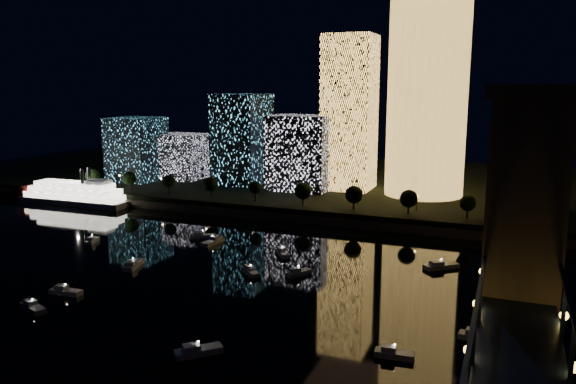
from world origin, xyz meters
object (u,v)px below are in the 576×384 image
at_px(truss_bridge, 517,263).
at_px(tower_cylindrical, 427,93).
at_px(riverboat, 71,194).
at_px(tower_rectangular, 350,113).

bearing_deg(truss_bridge, tower_cylindrical, 106.14).
xyz_separation_m(tower_cylindrical, truss_bridge, (35.68, -123.31, -30.72)).
bearing_deg(riverboat, tower_rectangular, 26.45).
bearing_deg(riverboat, truss_bridge, -22.19).
bearing_deg(truss_bridge, tower_rectangular, 118.71).
bearing_deg(riverboat, tower_cylindrical, 19.99).
relative_size(truss_bridge, riverboat, 4.85).
distance_m(tower_cylindrical, truss_bridge, 131.99).
distance_m(tower_cylindrical, riverboat, 155.95).
xyz_separation_m(tower_cylindrical, riverboat, (-140.95, -51.27, -42.75)).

